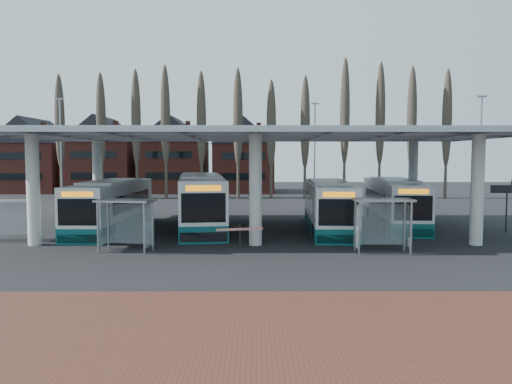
{
  "coord_description": "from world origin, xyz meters",
  "views": [
    {
      "loc": [
        -0.04,
        -24.34,
        4.79
      ],
      "look_at": [
        0.04,
        7.0,
        2.57
      ],
      "focal_mm": 35.0,
      "sensor_mm": 36.0,
      "label": 1
    }
  ],
  "objects_px": {
    "bus_0": "(112,206)",
    "shelter_0": "(12,211)",
    "shelter_2": "(382,213)",
    "bus_2": "(328,206)",
    "shelter_1": "(127,214)",
    "bus_1": "(201,202)",
    "bus_3": "(393,203)"
  },
  "relations": [
    {
      "from": "bus_2",
      "to": "bus_3",
      "type": "relative_size",
      "value": 0.99
    },
    {
      "from": "bus_0",
      "to": "shelter_0",
      "type": "relative_size",
      "value": 4.5
    },
    {
      "from": "bus_2",
      "to": "shelter_1",
      "type": "height_order",
      "value": "bus_2"
    },
    {
      "from": "bus_1",
      "to": "bus_3",
      "type": "bearing_deg",
      "value": -2.78
    },
    {
      "from": "bus_0",
      "to": "shelter_1",
      "type": "bearing_deg",
      "value": -67.35
    },
    {
      "from": "shelter_1",
      "to": "shelter_0",
      "type": "bearing_deg",
      "value": 165.97
    },
    {
      "from": "bus_0",
      "to": "bus_3",
      "type": "xyz_separation_m",
      "value": [
        19.09,
        2.03,
        0.0
      ]
    },
    {
      "from": "bus_3",
      "to": "shelter_1",
      "type": "height_order",
      "value": "bus_3"
    },
    {
      "from": "bus_0",
      "to": "bus_1",
      "type": "relative_size",
      "value": 0.89
    },
    {
      "from": "bus_1",
      "to": "bus_0",
      "type": "bearing_deg",
      "value": -178.27
    },
    {
      "from": "shelter_1",
      "to": "shelter_2",
      "type": "distance_m",
      "value": 12.85
    },
    {
      "from": "bus_2",
      "to": "shelter_0",
      "type": "xyz_separation_m",
      "value": [
        -18.72,
        -4.14,
        0.15
      ]
    },
    {
      "from": "shelter_0",
      "to": "shelter_1",
      "type": "relative_size",
      "value": 0.86
    },
    {
      "from": "bus_0",
      "to": "bus_3",
      "type": "distance_m",
      "value": 19.2
    },
    {
      "from": "bus_1",
      "to": "bus_3",
      "type": "relative_size",
      "value": 1.11
    },
    {
      "from": "shelter_2",
      "to": "bus_1",
      "type": "bearing_deg",
      "value": 139.63
    },
    {
      "from": "bus_1",
      "to": "shelter_1",
      "type": "distance_m",
      "value": 8.96
    },
    {
      "from": "shelter_1",
      "to": "bus_1",
      "type": "bearing_deg",
      "value": 81.35
    },
    {
      "from": "shelter_0",
      "to": "shelter_1",
      "type": "xyz_separation_m",
      "value": [
        7.4,
        -3.28,
        0.24
      ]
    },
    {
      "from": "shelter_0",
      "to": "shelter_1",
      "type": "bearing_deg",
      "value": -30.31
    },
    {
      "from": "shelter_2",
      "to": "shelter_0",
      "type": "bearing_deg",
      "value": 170.97
    },
    {
      "from": "bus_2",
      "to": "shelter_1",
      "type": "distance_m",
      "value": 13.53
    },
    {
      "from": "bus_0",
      "to": "shelter_1",
      "type": "xyz_separation_m",
      "value": [
        2.9,
        -7.56,
        0.39
      ]
    },
    {
      "from": "bus_2",
      "to": "shelter_0",
      "type": "height_order",
      "value": "bus_2"
    },
    {
      "from": "bus_0",
      "to": "bus_3",
      "type": "height_order",
      "value": "bus_3"
    },
    {
      "from": "shelter_2",
      "to": "bus_0",
      "type": "bearing_deg",
      "value": 154.43
    },
    {
      "from": "bus_0",
      "to": "bus_2",
      "type": "height_order",
      "value": "bus_0"
    },
    {
      "from": "shelter_1",
      "to": "shelter_2",
      "type": "height_order",
      "value": "shelter_2"
    },
    {
      "from": "bus_0",
      "to": "shelter_0",
      "type": "xyz_separation_m",
      "value": [
        -4.51,
        -4.29,
        0.15
      ]
    },
    {
      "from": "bus_2",
      "to": "shelter_1",
      "type": "relative_size",
      "value": 3.87
    },
    {
      "from": "bus_2",
      "to": "bus_3",
      "type": "xyz_separation_m",
      "value": [
        4.88,
        2.17,
        0.01
      ]
    },
    {
      "from": "bus_1",
      "to": "shelter_0",
      "type": "distance_m",
      "value": 11.5
    }
  ]
}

